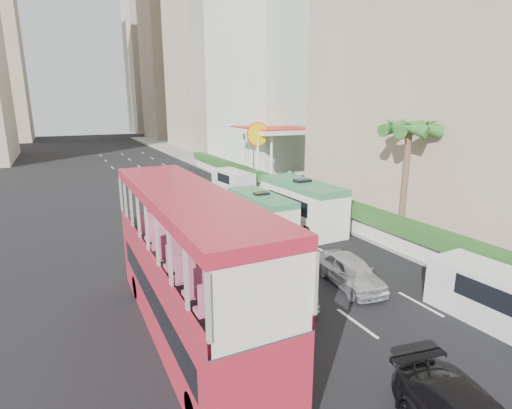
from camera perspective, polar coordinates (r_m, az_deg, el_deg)
ground_plane at (r=17.07m, az=10.81°, el=-12.92°), size 200.00×200.00×0.00m
double_decker_bus at (r=13.48m, az=-9.75°, el=-8.59°), size 2.50×11.00×5.06m
car_silver_lane_a at (r=17.00m, az=3.39°, el=-12.79°), size 2.26×4.61×1.45m
car_silver_lane_b at (r=18.25m, az=13.24°, el=-11.19°), size 2.16×4.18×1.36m
van_asset at (r=31.98m, az=-6.78°, el=0.13°), size 2.19×4.69×1.30m
minibus_near at (r=23.93m, az=0.75°, el=-1.48°), size 1.99×5.66×2.49m
minibus_far at (r=25.53m, az=6.53°, el=-0.03°), size 2.43×6.75×2.96m
panel_van_near at (r=17.00m, az=31.53°, el=-11.42°), size 2.13×4.89×1.92m
panel_van_far at (r=35.77m, az=-3.30°, el=3.28°), size 2.33×4.97×1.93m
sidewalk at (r=42.00m, az=0.13°, el=3.72°), size 6.00×120.00×0.18m
kerb_wall at (r=31.11m, az=4.54°, el=1.07°), size 0.30×44.00×1.00m
hedge at (r=30.93m, az=4.57°, el=2.61°), size 1.10×44.00×0.70m
palm_tree at (r=23.88m, az=20.45°, el=2.84°), size 0.36×0.36×6.40m
shell_station at (r=40.31m, az=2.69°, el=7.09°), size 6.50×8.00×5.50m
tower_mid at (r=77.12m, az=-5.42°, el=27.06°), size 16.00×16.00×50.00m
tower_far_a at (r=98.66m, az=-11.39°, el=22.23°), size 14.00×14.00×44.00m
tower_far_b at (r=119.58m, az=-14.29°, el=19.65°), size 14.00×14.00×40.00m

